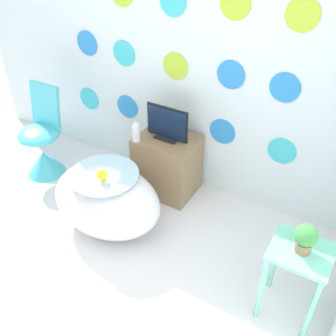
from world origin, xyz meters
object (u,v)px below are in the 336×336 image
(chair, at_px, (43,148))
(potted_plant_left, at_px, (306,238))
(bathtub, at_px, (107,200))
(tv, at_px, (167,125))
(vase, at_px, (136,133))

(chair, distance_m, potted_plant_left, 2.60)
(bathtub, distance_m, potted_plant_left, 1.59)
(bathtub, bearing_deg, potted_plant_left, -2.00)
(chair, distance_m, tv, 1.31)
(tv, bearing_deg, vase, -142.12)
(chair, bearing_deg, tv, 17.38)
(bathtub, relative_size, tv, 2.40)
(chair, height_order, potted_plant_left, chair)
(potted_plant_left, bearing_deg, vase, 160.59)
(bathtub, relative_size, potted_plant_left, 4.79)
(bathtub, bearing_deg, tv, 75.07)
(tv, bearing_deg, chair, -162.62)
(chair, height_order, tv, chair)
(bathtub, height_order, potted_plant_left, potted_plant_left)
(chair, xyz_separation_m, potted_plant_left, (2.54, -0.35, 0.42))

